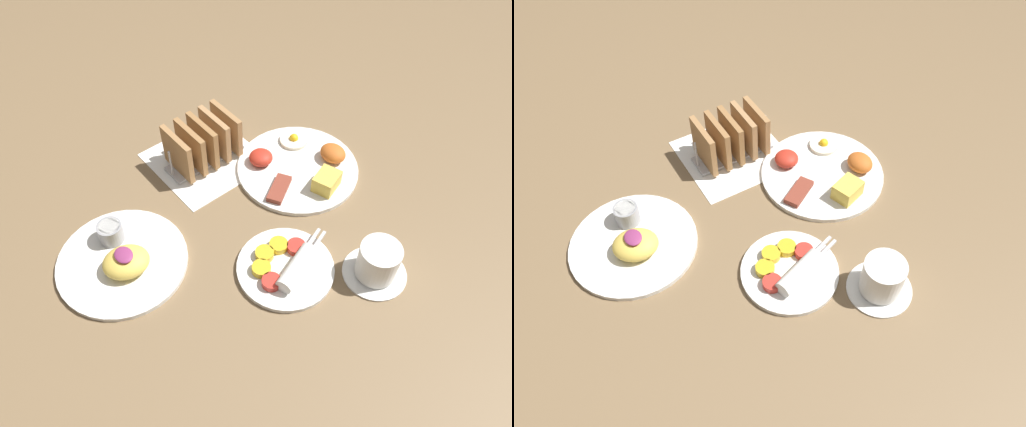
{
  "view_description": "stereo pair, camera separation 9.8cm",
  "coord_description": "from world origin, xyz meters",
  "views": [
    {
      "loc": [
        0.54,
        -0.36,
        0.79
      ],
      "look_at": [
        0.06,
        0.04,
        0.03
      ],
      "focal_mm": 35.0,
      "sensor_mm": 36.0,
      "label": 1
    },
    {
      "loc": [
        0.6,
        -0.28,
        0.79
      ],
      "look_at": [
        0.06,
        0.04,
        0.03
      ],
      "focal_mm": 35.0,
      "sensor_mm": 36.0,
      "label": 2
    }
  ],
  "objects": [
    {
      "name": "plate_foreground",
      "position": [
        -0.02,
        -0.22,
        0.01
      ],
      "size": [
        0.25,
        0.25,
        0.06
      ],
      "color": "white",
      "rests_on": "ground_plane"
    },
    {
      "name": "coffee_cup",
      "position": [
        0.3,
        0.13,
        0.04
      ],
      "size": [
        0.12,
        0.12,
        0.08
      ],
      "color": "white",
      "rests_on": "ground_plane"
    },
    {
      "name": "plate_breakfast",
      "position": [
        0.01,
        0.21,
        0.01
      ],
      "size": [
        0.27,
        0.27,
        0.05
      ],
      "color": "white",
      "rests_on": "ground_plane"
    },
    {
      "name": "toast_rack",
      "position": [
        -0.15,
        0.07,
        0.05
      ],
      "size": [
        0.1,
        0.18,
        0.1
      ],
      "color": "#B7B7BC",
      "rests_on": "ground_plane"
    },
    {
      "name": "napkin_flat",
      "position": [
        -0.15,
        0.07,
        0.0
      ],
      "size": [
        0.22,
        0.22,
        0.0
      ],
      "color": "white",
      "rests_on": "ground_plane"
    },
    {
      "name": "ground_plane",
      "position": [
        0.0,
        0.0,
        0.0
      ],
      "size": [
        3.0,
        3.0,
        0.0
      ],
      "primitive_type": "plane",
      "color": "brown"
    },
    {
      "name": "plate_condiments",
      "position": [
        0.19,
        0.01,
        0.01
      ],
      "size": [
        0.18,
        0.2,
        0.04
      ],
      "color": "white",
      "rests_on": "ground_plane"
    }
  ]
}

